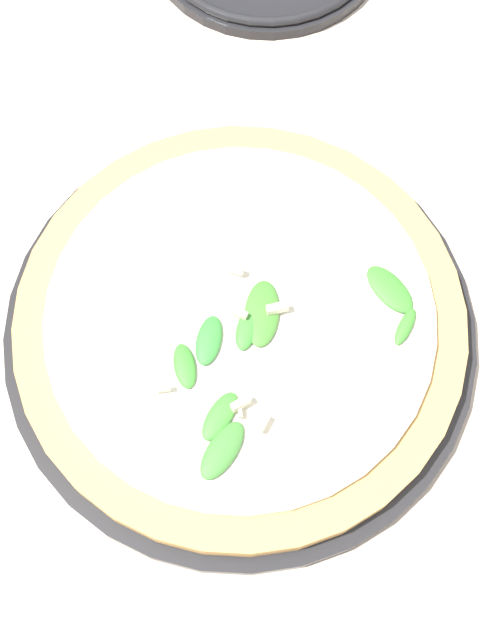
% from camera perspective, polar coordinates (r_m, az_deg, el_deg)
% --- Properties ---
extents(ground_plane, '(6.00, 6.00, 0.00)m').
position_cam_1_polar(ground_plane, '(0.62, -2.69, -1.48)').
color(ground_plane, beige).
extents(pizza_arugula_main, '(0.33, 0.33, 0.05)m').
position_cam_1_polar(pizza_arugula_main, '(0.61, 0.01, -0.46)').
color(pizza_arugula_main, black).
rests_on(pizza_arugula_main, ground_plane).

